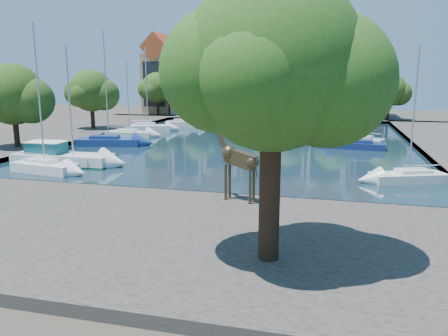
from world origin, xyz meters
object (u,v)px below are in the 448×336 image
Objects in this scene: motorsailer at (60,156)px; giraffe_statue at (236,158)px; plane_tree at (276,69)px; sailboat_left_a at (45,165)px; sailboat_right_a at (408,175)px.

giraffe_statue is at bearing -25.90° from motorsailer.
motorsailer is at bearing 141.87° from plane_tree.
plane_tree is 24.55m from sailboat_left_a.
plane_tree reaches higher than motorsailer.
sailboat_left_a is at bearing 146.45° from plane_tree.
sailboat_left_a reaches higher than motorsailer.
sailboat_left_a is at bearing -76.88° from motorsailer.
plane_tree is at bearing -33.55° from sailboat_left_a.
plane_tree is at bearing -38.13° from motorsailer.
giraffe_statue is 0.53× the size of sailboat_right_a.
motorsailer reaches higher than sailboat_right_a.
motorsailer is (-20.30, 15.93, -6.83)m from plane_tree.
sailboat_right_a is (27.68, 0.65, -0.26)m from motorsailer.
sailboat_right_a is (10.50, 8.99, -2.37)m from giraffe_statue.
motorsailer is 3.01m from sailboat_left_a.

